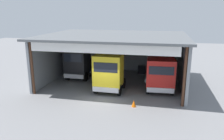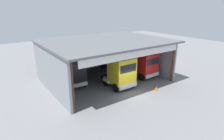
{
  "view_description": "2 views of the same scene",
  "coord_description": "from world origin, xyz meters",
  "px_view_note": "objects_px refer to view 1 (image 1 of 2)",
  "views": [
    {
      "loc": [
        4.68,
        -17.33,
        7.33
      ],
      "look_at": [
        0.0,
        3.72,
        1.72
      ],
      "focal_mm": 35.92,
      "sensor_mm": 36.0,
      "label": 1
    },
    {
      "loc": [
        -12.23,
        -13.66,
        8.88
      ],
      "look_at": [
        0.0,
        3.72,
        1.72
      ],
      "focal_mm": 30.36,
      "sensor_mm": 36.0,
      "label": 2
    }
  ],
  "objects_px": {
    "traffic_cone": "(134,103)",
    "tool_cart": "(142,70)",
    "truck_black_center_left_bay": "(78,63)",
    "truck_red_yard_outside": "(160,74)",
    "truck_yellow_center_right_bay": "(109,73)",
    "oil_drum": "(104,68)"
  },
  "relations": [
    {
      "from": "oil_drum",
      "to": "truck_black_center_left_bay",
      "type": "bearing_deg",
      "value": -119.11
    },
    {
      "from": "truck_black_center_left_bay",
      "to": "truck_yellow_center_right_bay",
      "type": "distance_m",
      "value": 5.49
    },
    {
      "from": "traffic_cone",
      "to": "oil_drum",
      "type": "bearing_deg",
      "value": 116.63
    },
    {
      "from": "truck_red_yard_outside",
      "to": "tool_cart",
      "type": "distance_m",
      "value": 6.6
    },
    {
      "from": "traffic_cone",
      "to": "tool_cart",
      "type": "bearing_deg",
      "value": 91.71
    },
    {
      "from": "truck_yellow_center_right_bay",
      "to": "truck_red_yard_outside",
      "type": "bearing_deg",
      "value": -166.35
    },
    {
      "from": "truck_red_yard_outside",
      "to": "tool_cart",
      "type": "xyz_separation_m",
      "value": [
        -2.21,
        6.09,
        -1.22
      ]
    },
    {
      "from": "truck_yellow_center_right_bay",
      "to": "oil_drum",
      "type": "relative_size",
      "value": 5.01
    },
    {
      "from": "truck_yellow_center_right_bay",
      "to": "tool_cart",
      "type": "bearing_deg",
      "value": -108.2
    },
    {
      "from": "truck_red_yard_outside",
      "to": "oil_drum",
      "type": "distance_m",
      "value": 9.22
    },
    {
      "from": "truck_black_center_left_bay",
      "to": "truck_red_yard_outside",
      "type": "relative_size",
      "value": 0.96
    },
    {
      "from": "truck_black_center_left_bay",
      "to": "oil_drum",
      "type": "height_order",
      "value": "truck_black_center_left_bay"
    },
    {
      "from": "traffic_cone",
      "to": "truck_yellow_center_right_bay",
      "type": "bearing_deg",
      "value": 132.9
    },
    {
      "from": "oil_drum",
      "to": "truck_red_yard_outside",
      "type": "bearing_deg",
      "value": -40.78
    },
    {
      "from": "truck_black_center_left_bay",
      "to": "truck_red_yard_outside",
      "type": "distance_m",
      "value": 9.24
    },
    {
      "from": "truck_yellow_center_right_bay",
      "to": "truck_red_yard_outside",
      "type": "xyz_separation_m",
      "value": [
        4.63,
        1.09,
        -0.15
      ]
    },
    {
      "from": "truck_black_center_left_bay",
      "to": "truck_red_yard_outside",
      "type": "xyz_separation_m",
      "value": [
        8.95,
        -2.3,
        -0.13
      ]
    },
    {
      "from": "truck_red_yard_outside",
      "to": "oil_drum",
      "type": "bearing_deg",
      "value": -43.88
    },
    {
      "from": "truck_black_center_left_bay",
      "to": "traffic_cone",
      "type": "height_order",
      "value": "truck_black_center_left_bay"
    },
    {
      "from": "oil_drum",
      "to": "tool_cart",
      "type": "distance_m",
      "value": 4.71
    },
    {
      "from": "truck_yellow_center_right_bay",
      "to": "traffic_cone",
      "type": "relative_size",
      "value": 7.67
    },
    {
      "from": "tool_cart",
      "to": "traffic_cone",
      "type": "relative_size",
      "value": 1.79
    }
  ]
}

